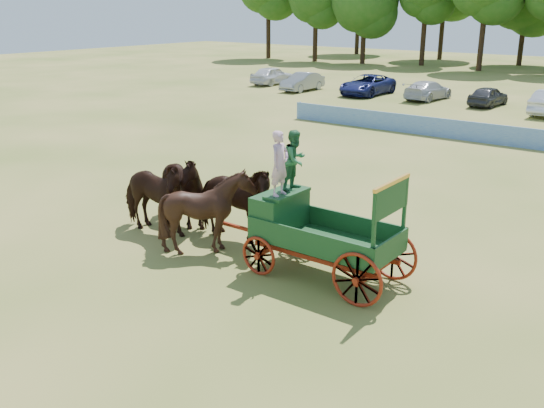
{
  "coord_description": "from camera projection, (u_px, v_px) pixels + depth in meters",
  "views": [
    {
      "loc": [
        8.16,
        -13.89,
        6.94
      ],
      "look_at": [
        -2.21,
        -0.22,
        1.3
      ],
      "focal_mm": 40.0,
      "sensor_mm": 36.0,
      "label": 1
    }
  ],
  "objects": [
    {
      "name": "horse_lead_right",
      "position": [
        177.0,
        188.0,
        19.79
      ],
      "size": [
        3.17,
        1.96,
        2.49
      ],
      "primitive_type": "imported",
      "rotation": [
        0.0,
        0.0,
        1.35
      ],
      "color": "black",
      "rests_on": "ground"
    },
    {
      "name": "ground",
      "position": [
        338.0,
        260.0,
        17.37
      ],
      "size": [
        160.0,
        160.0,
        0.0
      ],
      "primitive_type": "plane",
      "color": "#A88F4C",
      "rests_on": "ground"
    },
    {
      "name": "horse_wheel_right",
      "position": [
        232.0,
        202.0,
        18.41
      ],
      "size": [
        3.11,
        1.77,
        2.49
      ],
      "primitive_type": "imported",
      "rotation": [
        0.0,
        0.0,
        1.72
      ],
      "color": "black",
      "rests_on": "ground"
    },
    {
      "name": "horse_lead_left",
      "position": [
        151.0,
        197.0,
        18.96
      ],
      "size": [
        3.0,
        1.46,
        2.49
      ],
      "primitive_type": "imported",
      "rotation": [
        0.0,
        0.0,
        1.61
      ],
      "color": "black",
      "rests_on": "ground"
    },
    {
      "name": "horse_wheel_left",
      "position": [
        208.0,
        211.0,
        17.58
      ],
      "size": [
        2.35,
        2.11,
        2.49
      ],
      "primitive_type": "imported",
      "rotation": [
        0.0,
        0.0,
        1.62
      ],
      "color": "black",
      "rests_on": "ground"
    },
    {
      "name": "sponsor_banner",
      "position": [
        503.0,
        135.0,
        31.4
      ],
      "size": [
        26.0,
        0.08,
        1.05
      ],
      "primitive_type": "cube",
      "color": "blue",
      "rests_on": "ground"
    },
    {
      "name": "farm_dray",
      "position": [
        302.0,
        211.0,
        16.18
      ],
      "size": [
        6.0,
        2.0,
        3.88
      ],
      "color": "maroon",
      "rests_on": "ground"
    }
  ]
}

